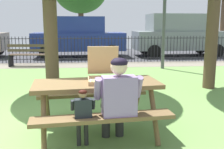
% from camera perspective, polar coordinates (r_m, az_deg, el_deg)
% --- Properties ---
extents(ground, '(28.00, 11.34, 0.02)m').
position_cam_1_polar(ground, '(5.81, -15.21, -5.63)').
color(ground, '#6A924A').
extents(cobblestone_walkway, '(28.00, 1.40, 0.01)m').
position_cam_1_polar(cobblestone_walkway, '(10.62, -10.41, 1.95)').
color(cobblestone_walkway, gray).
extents(street_asphalt, '(28.00, 6.06, 0.01)m').
position_cam_1_polar(street_asphalt, '(14.30, -8.95, 4.22)').
color(street_asphalt, '#38383D').
extents(picnic_table_foreground, '(1.95, 1.67, 0.79)m').
position_cam_1_polar(picnic_table_foreground, '(3.88, -3.28, -4.09)').
color(picnic_table_foreground, brown).
rests_on(picnic_table_foreground, ground).
extents(pizza_box_open, '(0.47, 0.56, 0.50)m').
position_cam_1_polar(pizza_box_open, '(3.87, -1.79, -0.04)').
color(pizza_box_open, tan).
rests_on(pizza_box_open, picnic_table_foreground).
extents(pizza_slice_on_table, '(0.26, 0.19, 0.02)m').
position_cam_1_polar(pizza_slice_on_table, '(4.00, 5.10, -1.01)').
color(pizza_slice_on_table, '#F2D56E').
rests_on(pizza_slice_on_table, picnic_table_foreground).
extents(adult_at_table, '(0.63, 0.62, 1.19)m').
position_cam_1_polar(adult_at_table, '(3.42, 1.19, -5.07)').
color(adult_at_table, '#252525').
rests_on(adult_at_table, ground).
extents(child_at_table, '(0.31, 0.31, 0.81)m').
position_cam_1_polar(child_at_table, '(3.38, -6.27, -8.20)').
color(child_at_table, '#252525').
rests_on(child_at_table, ground).
extents(iron_fence_streetside, '(21.51, 0.03, 1.09)m').
position_cam_1_polar(iron_fence_streetside, '(11.24, -10.15, 5.32)').
color(iron_fence_streetside, black).
rests_on(iron_fence_streetside, ground).
extents(park_bench_center, '(1.62, 0.57, 0.85)m').
position_cam_1_polar(park_bench_center, '(10.62, -17.11, 3.94)').
color(park_bench_center, brown).
rests_on(park_bench_center, ground).
extents(parked_car_center, '(4.46, 2.04, 1.94)m').
position_cam_1_polar(parked_car_center, '(13.21, -7.20, 8.14)').
color(parked_car_center, navy).
rests_on(parked_car_center, ground).
extents(parked_car_right, '(4.67, 2.11, 2.08)m').
position_cam_1_polar(parked_car_right, '(13.95, 14.38, 8.40)').
color(parked_car_right, gray).
rests_on(parked_car_right, ground).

